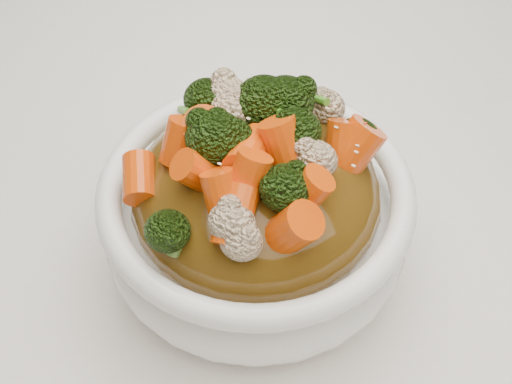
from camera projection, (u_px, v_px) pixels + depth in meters
The scene contains 8 objects.
tablecloth at pixel (326, 275), 0.51m from camera, with size 1.20×0.80×0.04m, color white.
bowl at pixel (256, 222), 0.47m from camera, with size 0.20×0.20×0.08m, color white, non-canonical shape.
sauce_base at pixel (256, 195), 0.45m from camera, with size 0.16×0.16×0.09m, color #52360E.
carrots at pixel (256, 129), 0.40m from camera, with size 0.16×0.16×0.05m, color #E54A07, non-canonical shape.
broccoli at pixel (256, 130), 0.40m from camera, with size 0.16×0.16×0.04m, color black, non-canonical shape.
cauliflower at pixel (256, 133), 0.40m from camera, with size 0.16×0.16×0.03m, color beige, non-canonical shape.
scallions at pixel (256, 128), 0.40m from camera, with size 0.12×0.12×0.02m, color #478F21, non-canonical shape.
sesame_seeds at pixel (256, 128), 0.40m from camera, with size 0.14×0.14×0.01m, color beige, non-canonical shape.
Camera 1 is at (0.10, -0.28, 1.15)m, focal length 50.00 mm.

